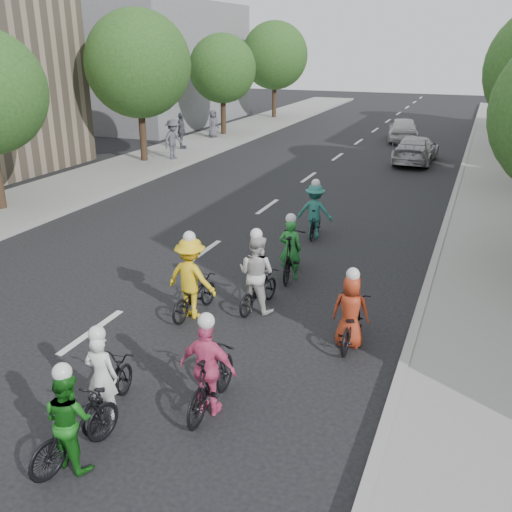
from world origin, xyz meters
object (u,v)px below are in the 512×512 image
Objects in this scene: cyclist_0 at (106,385)px; cyclist_6 at (257,280)px; cyclist_3 at (210,375)px; cyclist_7 at (315,215)px; spectator_2 at (213,124)px; spectator_1 at (181,131)px; cyclist_1 at (72,425)px; follow_car_trail at (403,129)px; spectator_0 at (173,139)px; cyclist_5 at (291,253)px; follow_car_lead at (416,149)px; cyclist_2 at (192,284)px; cyclist_4 at (351,318)px.

cyclist_6 is (0.78, 4.35, 0.17)m from cyclist_0.
cyclist_3 is 8.88m from cyclist_7.
spectator_1 is at bearing -165.03° from spectator_2.
follow_car_trail is (0.14, 29.44, 0.10)m from cyclist_1.
follow_car_trail is (-0.18, 18.85, 0.00)m from cyclist_7.
cyclist_0 is 20.05m from spectator_0.
cyclist_7 is at bearing -85.36° from cyclist_3.
cyclist_5 is 21.34m from spectator_2.
follow_car_trail reaches higher than follow_car_lead.
cyclist_7 reaches higher than follow_car_lead.
cyclist_2 is at bearing -141.74° from spectator_2.
cyclist_5 is at bearing 88.11° from follow_car_lead.
cyclist_5 reaches higher than cyclist_4.
spectator_0 is (-9.52, 8.41, 0.39)m from cyclist_7.
spectator_0 reaches higher than cyclist_2.
follow_car_trail is (0.38, 28.37, 0.19)m from cyclist_0.
cyclist_3 is 1.10× the size of spectator_2.
spectator_0 is (-8.97, 17.93, 0.58)m from cyclist_0.
cyclist_5 reaches higher than follow_car_trail.
cyclist_5 is (0.65, 7.41, 0.02)m from cyclist_1.
cyclist_6 is (-2.23, 0.76, 0.12)m from cyclist_4.
cyclist_6 is (1.15, 0.79, -0.04)m from cyclist_2.
cyclist_1 is 23.22m from follow_car_lead.
cyclist_3 is 0.93× the size of cyclist_6.
cyclist_3 reaches higher than cyclist_1.
cyclist_0 is at bearing -66.56° from cyclist_1.
cyclist_5 reaches higher than cyclist_0.
cyclist_2 reaches higher than cyclist_5.
spectator_2 is at bearing -65.38° from cyclist_3.
cyclist_0 is 9.54m from cyclist_7.
follow_car_trail is 2.61× the size of spectator_2.
cyclist_7 is 0.96× the size of spectator_1.
spectator_0 is (-11.98, 14.34, 0.53)m from cyclist_4.
cyclist_2 reaches higher than cyclist_6.
follow_car_trail is (0.75, 24.81, -0.02)m from cyclist_2.
cyclist_1 is 29.44m from follow_car_trail.
cyclist_1 is at bearing 92.49° from cyclist_6.
cyclist_7 reaches higher than cyclist_3.
cyclist_3 is at bearing -162.85° from cyclist_0.
spectator_2 reaches higher than cyclist_5.
cyclist_7 is 0.41× the size of follow_car_lead.
cyclist_3 is at bearing -138.79° from spectator_0.
cyclist_3 is at bearing -113.83° from cyclist_1.
cyclist_0 is 0.89× the size of spectator_1.
follow_car_lead is (-1.12, 18.50, 0.08)m from cyclist_4.
cyclist_6 is 17.78m from follow_car_lead.
cyclist_4 is 6.41m from cyclist_7.
spectator_0 reaches higher than cyclist_5.
cyclist_1 is 0.37× the size of follow_car_lead.
follow_car_lead is at bearing -88.54° from cyclist_4.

